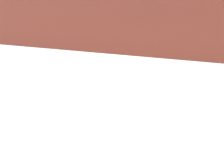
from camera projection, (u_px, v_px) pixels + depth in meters
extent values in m
plane|color=#47474C|center=(90.00, 109.00, 6.32)|extent=(80.00, 80.00, 0.00)
cube|color=#9E998E|center=(117.00, 89.00, 7.83)|extent=(36.00, 3.50, 0.01)
torus|color=black|center=(84.00, 81.00, 7.49)|extent=(0.67, 0.27, 0.68)
torus|color=black|center=(59.00, 73.00, 8.33)|extent=(0.74, 0.34, 0.73)
cylinder|color=silver|center=(71.00, 76.00, 7.90)|extent=(1.20, 0.41, 0.06)
cube|color=#99999E|center=(69.00, 77.00, 7.96)|extent=(0.37, 0.30, 0.28)
ellipsoid|color=#197A38|center=(72.00, 69.00, 7.78)|extent=(0.48, 0.31, 0.20)
ellipsoid|color=#197A38|center=(60.00, 71.00, 8.28)|extent=(0.47, 0.30, 0.10)
cube|color=black|center=(65.00, 69.00, 8.03)|extent=(0.33, 0.27, 0.08)
cylinder|color=silver|center=(82.00, 72.00, 7.43)|extent=(0.05, 0.05, 0.62)
cylinder|color=silver|center=(82.00, 60.00, 7.32)|extent=(0.20, 0.56, 0.03)
sphere|color=white|center=(84.00, 67.00, 7.31)|extent=(0.11, 0.11, 0.11)
cylinder|color=silver|center=(69.00, 77.00, 8.25)|extent=(0.54, 0.22, 0.06)
torus|color=black|center=(138.00, 90.00, 6.74)|extent=(0.68, 0.18, 0.68)
torus|color=black|center=(101.00, 81.00, 7.44)|extent=(0.74, 0.24, 0.73)
cylinder|color=silver|center=(118.00, 84.00, 7.08)|extent=(1.23, 0.24, 0.06)
cube|color=#99999E|center=(116.00, 85.00, 7.14)|extent=(0.35, 0.27, 0.28)
ellipsoid|color=#6B2D93|center=(121.00, 77.00, 6.97)|extent=(0.46, 0.25, 0.20)
ellipsoid|color=#6B2D93|center=(102.00, 79.00, 7.39)|extent=(0.46, 0.24, 0.10)
cube|color=black|center=(111.00, 77.00, 7.18)|extent=(0.31, 0.24, 0.08)
cylinder|color=silver|center=(137.00, 79.00, 6.68)|extent=(0.05, 0.05, 0.62)
cylinder|color=silver|center=(137.00, 67.00, 6.57)|extent=(0.12, 0.58, 0.03)
sphere|color=white|center=(140.00, 74.00, 6.57)|extent=(0.11, 0.11, 0.11)
cylinder|color=silver|center=(112.00, 85.00, 7.41)|extent=(0.55, 0.14, 0.06)
torus|color=black|center=(207.00, 102.00, 5.91)|extent=(0.68, 0.15, 0.68)
torus|color=black|center=(158.00, 91.00, 6.56)|extent=(0.74, 0.21, 0.73)
cylinder|color=silver|center=(181.00, 95.00, 6.23)|extent=(1.23, 0.19, 0.06)
cube|color=#99999E|center=(178.00, 96.00, 6.28)|extent=(0.34, 0.25, 0.28)
ellipsoid|color=blue|center=(185.00, 87.00, 6.12)|extent=(0.46, 0.24, 0.20)
ellipsoid|color=blue|center=(159.00, 89.00, 6.52)|extent=(0.46, 0.23, 0.10)
cube|color=black|center=(171.00, 87.00, 6.32)|extent=(0.30, 0.23, 0.08)
cylinder|color=silver|center=(207.00, 90.00, 5.84)|extent=(0.05, 0.05, 0.62)
cylinder|color=silver|center=(208.00, 76.00, 5.74)|extent=(0.10, 0.58, 0.03)
sphere|color=white|center=(212.00, 84.00, 5.74)|extent=(0.11, 0.11, 0.11)
cylinder|color=silver|center=(171.00, 95.00, 6.55)|extent=(0.55, 0.12, 0.06)
cube|color=red|center=(132.00, 122.00, 2.71)|extent=(3.60, 0.18, 0.44)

